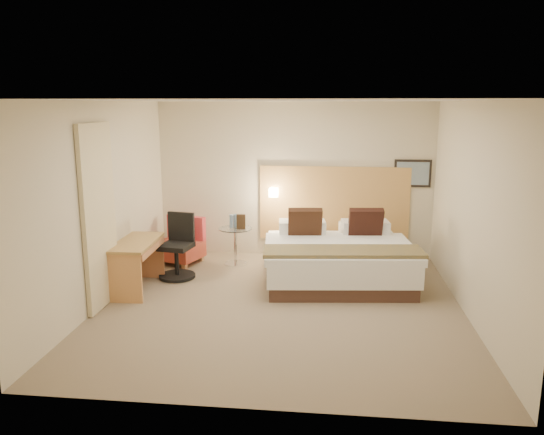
# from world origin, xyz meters

# --- Properties ---
(floor) EXTENTS (4.80, 5.00, 0.02)m
(floor) POSITION_xyz_m (0.00, 0.00, -0.01)
(floor) COLOR #7F6D56
(floor) RESTS_ON ground
(ceiling) EXTENTS (4.80, 5.00, 0.02)m
(ceiling) POSITION_xyz_m (0.00, 0.00, 2.71)
(ceiling) COLOR silver
(ceiling) RESTS_ON floor
(wall_back) EXTENTS (4.80, 0.02, 2.70)m
(wall_back) POSITION_xyz_m (0.00, 2.51, 1.35)
(wall_back) COLOR beige
(wall_back) RESTS_ON floor
(wall_front) EXTENTS (4.80, 0.02, 2.70)m
(wall_front) POSITION_xyz_m (0.00, -2.51, 1.35)
(wall_front) COLOR beige
(wall_front) RESTS_ON floor
(wall_left) EXTENTS (0.02, 5.00, 2.70)m
(wall_left) POSITION_xyz_m (-2.41, 0.00, 1.35)
(wall_left) COLOR beige
(wall_left) RESTS_ON floor
(wall_right) EXTENTS (0.02, 5.00, 2.70)m
(wall_right) POSITION_xyz_m (2.41, 0.00, 1.35)
(wall_right) COLOR beige
(wall_right) RESTS_ON floor
(headboard_panel) EXTENTS (2.60, 0.04, 1.30)m
(headboard_panel) POSITION_xyz_m (0.70, 2.47, 0.95)
(headboard_panel) COLOR tan
(headboard_panel) RESTS_ON wall_back
(art_frame) EXTENTS (0.62, 0.03, 0.47)m
(art_frame) POSITION_xyz_m (2.02, 2.48, 1.50)
(art_frame) COLOR black
(art_frame) RESTS_ON wall_back
(art_canvas) EXTENTS (0.54, 0.01, 0.39)m
(art_canvas) POSITION_xyz_m (2.02, 2.46, 1.50)
(art_canvas) COLOR gray
(art_canvas) RESTS_ON wall_back
(lamp_arm) EXTENTS (0.02, 0.12, 0.02)m
(lamp_arm) POSITION_xyz_m (-0.35, 2.42, 1.15)
(lamp_arm) COLOR silver
(lamp_arm) RESTS_ON wall_back
(lamp_shade) EXTENTS (0.15, 0.15, 0.15)m
(lamp_shade) POSITION_xyz_m (-0.35, 2.36, 1.15)
(lamp_shade) COLOR #FFEDC6
(lamp_shade) RESTS_ON wall_back
(curtain) EXTENTS (0.06, 0.90, 2.42)m
(curtain) POSITION_xyz_m (-2.36, -0.25, 1.22)
(curtain) COLOR beige
(curtain) RESTS_ON wall_left
(bottle_a) EXTENTS (0.07, 0.07, 0.22)m
(bottle_a) POSITION_xyz_m (-1.00, 1.83, 0.74)
(bottle_a) COLOR #83A5CB
(bottle_a) RESTS_ON side_table
(bottle_b) EXTENTS (0.07, 0.07, 0.22)m
(bottle_b) POSITION_xyz_m (-0.94, 1.87, 0.74)
(bottle_b) COLOR #80A3C6
(bottle_b) RESTS_ON side_table
(menu_folder) EXTENTS (0.15, 0.07, 0.25)m
(menu_folder) POSITION_xyz_m (-0.83, 1.76, 0.75)
(menu_folder) COLOR #3B2818
(menu_folder) RESTS_ON side_table
(bed) EXTENTS (2.38, 2.34, 1.07)m
(bed) POSITION_xyz_m (0.75, 1.22, 0.35)
(bed) COLOR #442B22
(bed) RESTS_ON floor
(lounge_chair) EXTENTS (0.89, 0.83, 0.77)m
(lounge_chair) POSITION_xyz_m (-1.90, 1.82, 0.31)
(lounge_chair) COLOR tan
(lounge_chair) RESTS_ON floor
(side_table) EXTENTS (0.62, 0.62, 0.62)m
(side_table) POSITION_xyz_m (-0.93, 1.79, 0.35)
(side_table) COLOR white
(side_table) RESTS_ON floor
(desk) EXTENTS (0.58, 1.18, 0.73)m
(desk) POSITION_xyz_m (-2.11, 0.41, 0.57)
(desk) COLOR #A57B40
(desk) RESTS_ON floor
(desk_chair) EXTENTS (0.65, 0.65, 1.00)m
(desk_chair) POSITION_xyz_m (-1.71, 1.03, 0.41)
(desk_chair) COLOR black
(desk_chair) RESTS_ON floor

